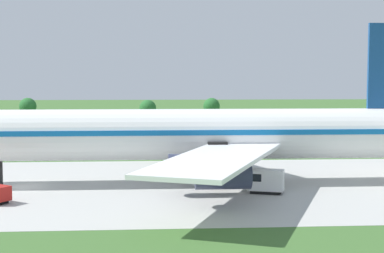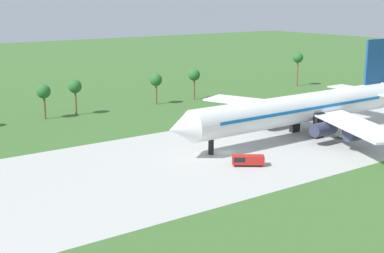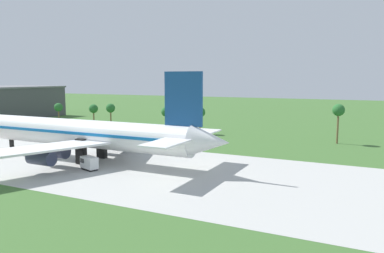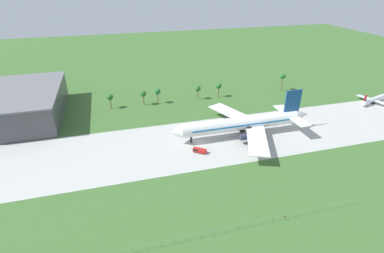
{
  "view_description": "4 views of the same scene",
  "coord_description": "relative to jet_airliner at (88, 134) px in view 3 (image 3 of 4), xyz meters",
  "views": [
    {
      "loc": [
        16.18,
        -74.23,
        13.62
      ],
      "look_at": [
        21.23,
        0.83,
        7.44
      ],
      "focal_mm": 55.0,
      "sensor_mm": 36.0,
      "label": 1
    },
    {
      "loc": [
        -65.84,
        -80.87,
        30.57
      ],
      "look_at": [
        -7.93,
        0.83,
        6.44
      ],
      "focal_mm": 50.0,
      "sensor_mm": 36.0,
      "label": 2
    },
    {
      "loc": [
        83.21,
        -66.62,
        19.36
      ],
      "look_at": [
        50.39,
        0.83,
        9.69
      ],
      "focal_mm": 35.0,
      "sensor_mm": 36.0,
      "label": 3
    },
    {
      "loc": [
        -35.82,
        -116.41,
        70.73
      ],
      "look_at": [
        -1.69,
        5.0,
        6.0
      ],
      "focal_mm": 28.0,
      "sensor_mm": 36.0,
      "label": 4
    }
  ],
  "objects": [
    {
      "name": "ground_plane",
      "position": [
        -23.02,
        -0.83,
        -6.36
      ],
      "size": [
        600.0,
        600.0,
        0.0
      ],
      "primitive_type": "plane",
      "color": "#3D662D"
    },
    {
      "name": "taxiway_strip",
      "position": [
        -23.02,
        -0.83,
        -6.35
      ],
      "size": [
        320.0,
        44.0,
        0.02
      ],
      "color": "#B2B2AD",
      "rests_on": "ground_plane"
    },
    {
      "name": "jet_airliner",
      "position": [
        0.0,
        0.0,
        0.0
      ],
      "size": [
        71.67,
        58.1,
        20.76
      ],
      "color": "white",
      "rests_on": "ground_plane"
    },
    {
      "name": "baggage_tug",
      "position": [
        6.39,
        -7.04,
        -4.84
      ],
      "size": [
        4.57,
        3.19,
        2.85
      ],
      "color": "black",
      "rests_on": "ground_plane"
    },
    {
      "name": "palm_tree_row",
      "position": [
        -14.25,
        50.77,
        1.28
      ],
      "size": [
        115.36,
        3.6,
        11.87
      ],
      "color": "brown",
      "rests_on": "ground_plane"
    }
  ]
}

